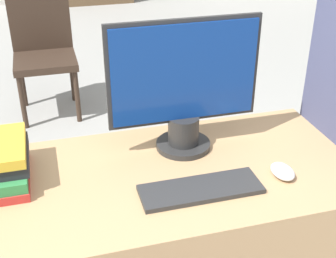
# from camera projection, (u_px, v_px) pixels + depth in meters

# --- Properties ---
(monitor) EXTENTS (0.52, 0.19, 0.47)m
(monitor) POSITION_uv_depth(u_px,v_px,m) (184.00, 87.00, 1.57)
(monitor) COLOR #282828
(monitor) RESTS_ON desk
(keyboard) EXTENTS (0.38, 0.13, 0.02)m
(keyboard) POSITION_uv_depth(u_px,v_px,m) (201.00, 189.00, 1.45)
(keyboard) COLOR #2D2D2D
(keyboard) RESTS_ON desk
(mouse) EXTENTS (0.07, 0.10, 0.03)m
(mouse) POSITION_uv_depth(u_px,v_px,m) (283.00, 171.00, 1.52)
(mouse) COLOR silver
(mouse) RESTS_ON desk
(book_stack) EXTENTS (0.19, 0.28, 0.13)m
(book_stack) POSITION_uv_depth(u_px,v_px,m) (0.00, 163.00, 1.47)
(book_stack) COLOR #B72D28
(book_stack) RESTS_ON desk
(far_chair) EXTENTS (0.44, 0.44, 0.92)m
(far_chair) POSITION_uv_depth(u_px,v_px,m) (43.00, 46.00, 3.41)
(far_chair) COLOR #38281E
(far_chair) RESTS_ON ground_plane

